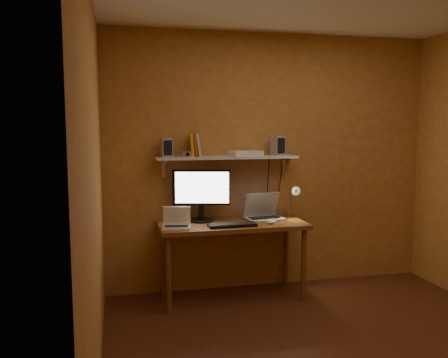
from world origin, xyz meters
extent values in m
cube|color=#552315|center=(0.00, 0.00, -0.01)|extent=(3.40, 3.20, 0.02)
cube|color=#BF813A|center=(0.00, 1.61, 1.30)|extent=(3.40, 0.02, 2.60)
cube|color=#BF813A|center=(-1.71, 0.00, 1.30)|extent=(0.02, 3.20, 2.60)
cube|color=brown|center=(-0.49, 1.28, 0.73)|extent=(1.40, 0.60, 0.04)
cylinder|color=brown|center=(-1.13, 1.04, 0.35)|extent=(0.05, 0.05, 0.71)
cylinder|color=brown|center=(0.15, 1.04, 0.35)|extent=(0.05, 0.05, 0.71)
cylinder|color=brown|center=(-1.13, 1.52, 0.35)|extent=(0.05, 0.05, 0.71)
cylinder|color=brown|center=(0.15, 1.52, 0.35)|extent=(0.05, 0.05, 0.71)
cube|color=silver|center=(-0.49, 1.47, 1.36)|extent=(1.40, 0.25, 0.02)
cube|color=silver|center=(-1.11, 1.58, 1.26)|extent=(0.03, 0.03, 0.18)
cube|color=silver|center=(0.13, 1.58, 1.26)|extent=(0.03, 0.03, 0.18)
cylinder|color=black|center=(-0.77, 1.41, 0.76)|extent=(0.28, 0.28, 0.02)
cube|color=black|center=(-0.77, 1.41, 0.85)|extent=(0.06, 0.05, 0.17)
cube|color=black|center=(-0.77, 1.41, 1.08)|extent=(0.55, 0.16, 0.34)
cube|color=white|center=(-0.77, 1.39, 1.08)|extent=(0.50, 0.13, 0.30)
cube|color=#97999F|center=(-0.15, 1.34, 0.76)|extent=(0.39, 0.30, 0.02)
cube|color=black|center=(-0.15, 1.34, 0.77)|extent=(0.32, 0.18, 0.00)
cube|color=#97999F|center=(-0.16, 1.42, 0.89)|extent=(0.37, 0.15, 0.24)
cube|color=#161C47|center=(-0.16, 1.42, 0.89)|extent=(0.33, 0.12, 0.21)
cube|color=white|center=(-1.04, 1.14, 0.76)|extent=(0.28, 0.21, 0.02)
cube|color=black|center=(-1.04, 1.14, 0.77)|extent=(0.22, 0.13, 0.00)
cube|color=white|center=(-1.03, 1.21, 0.85)|extent=(0.25, 0.09, 0.17)
cube|color=black|center=(-1.03, 1.21, 0.85)|extent=(0.22, 0.07, 0.14)
cube|color=black|center=(-0.53, 1.12, 0.76)|extent=(0.45, 0.16, 0.02)
ellipsoid|color=white|center=(-0.14, 1.14, 0.77)|extent=(0.09, 0.06, 0.03)
cube|color=silver|center=(0.17, 1.52, 0.74)|extent=(0.05, 0.06, 0.08)
cylinder|color=silver|center=(0.17, 1.52, 0.89)|extent=(0.02, 0.02, 0.28)
cylinder|color=silver|center=(0.17, 1.44, 1.03)|extent=(0.01, 0.16, 0.01)
cone|color=silver|center=(0.17, 1.36, 1.03)|extent=(0.09, 0.09, 0.09)
sphere|color=#FFE0A5|center=(0.17, 1.34, 1.03)|extent=(0.04, 0.04, 0.04)
cube|color=#97999F|center=(-1.09, 1.47, 1.47)|extent=(0.12, 0.12, 0.18)
cube|color=#97999F|center=(0.03, 1.47, 1.47)|extent=(0.14, 0.14, 0.20)
cube|color=#DFA10D|center=(-0.84, 1.48, 1.49)|extent=(0.06, 0.16, 0.23)
cube|color=#AA3622|center=(-0.81, 1.48, 1.49)|extent=(0.07, 0.16, 0.23)
cube|color=#C0B297|center=(-0.78, 1.48, 1.49)|extent=(0.08, 0.16, 0.23)
cube|color=silver|center=(-0.90, 1.41, 1.40)|extent=(0.10, 0.05, 0.06)
cylinder|color=black|center=(-0.90, 1.39, 1.40)|extent=(0.04, 0.03, 0.03)
cube|color=white|center=(-0.32, 1.46, 1.40)|extent=(0.34, 0.26, 0.05)
camera|label=1|loc=(-1.56, -3.04, 1.69)|focal=38.00mm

